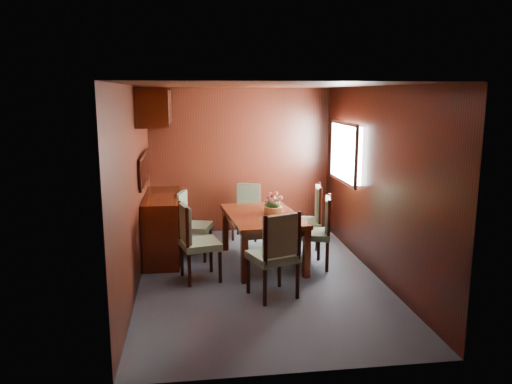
{
  "coord_description": "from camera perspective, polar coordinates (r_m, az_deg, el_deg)",
  "views": [
    {
      "loc": [
        -0.85,
        -5.98,
        2.31
      ],
      "look_at": [
        0.0,
        0.3,
        1.05
      ],
      "focal_mm": 35.0,
      "sensor_mm": 36.0,
      "label": 1
    }
  ],
  "objects": [
    {
      "name": "room_shell",
      "position": [
        6.4,
        -0.97,
        5.14
      ],
      "size": [
        3.06,
        4.52,
        2.41
      ],
      "color": "black",
      "rests_on": "ground"
    },
    {
      "name": "sideboard",
      "position": [
        7.24,
        -10.63,
        -3.85
      ],
      "size": [
        0.48,
        1.4,
        0.9
      ],
      "primitive_type": "cube",
      "color": "#351106",
      "rests_on": "ground"
    },
    {
      "name": "chair_right_far",
      "position": [
        7.18,
        6.15,
        -2.82
      ],
      "size": [
        0.56,
        0.58,
        1.04
      ],
      "rotation": [
        0.0,
        0.0,
        1.37
      ],
      "color": "black",
      "rests_on": "ground"
    },
    {
      "name": "chair_foot",
      "position": [
        8.06,
        -0.99,
        -1.77
      ],
      "size": [
        0.53,
        0.52,
        0.89
      ],
      "rotation": [
        0.0,
        0.0,
        2.8
      ],
      "color": "black",
      "rests_on": "ground"
    },
    {
      "name": "chair_left_near",
      "position": [
        6.25,
        -7.08,
        -5.22
      ],
      "size": [
        0.54,
        0.56,
        0.99
      ],
      "rotation": [
        0.0,
        0.0,
        -1.34
      ],
      "color": "black",
      "rests_on": "ground"
    },
    {
      "name": "chair_head",
      "position": [
        5.65,
        2.33,
        -6.69
      ],
      "size": [
        0.62,
        0.61,
        1.03
      ],
      "rotation": [
        0.0,
        0.0,
        0.35
      ],
      "color": "black",
      "rests_on": "ground"
    },
    {
      "name": "chair_left_far",
      "position": [
        7.12,
        -7.64,
        -3.28
      ],
      "size": [
        0.54,
        0.56,
        0.97
      ],
      "rotation": [
        0.0,
        0.0,
        -1.83
      ],
      "color": "black",
      "rests_on": "ground"
    },
    {
      "name": "ground",
      "position": [
        6.47,
        0.36,
        -9.68
      ],
      "size": [
        4.5,
        4.5,
        0.0
      ],
      "primitive_type": "plane",
      "color": "#3B4350",
      "rests_on": "ground"
    },
    {
      "name": "chair_right_near",
      "position": [
        6.74,
        7.23,
        -4.09
      ],
      "size": [
        0.55,
        0.56,
        0.97
      ],
      "rotation": [
        0.0,
        0.0,
        1.3
      ],
      "color": "black",
      "rests_on": "ground"
    },
    {
      "name": "flower_centerpiece",
      "position": [
        6.87,
        1.98,
        -1.24
      ],
      "size": [
        0.28,
        0.28,
        0.28
      ],
      "color": "#C4793C",
      "rests_on": "dining_table"
    },
    {
      "name": "dining_table",
      "position": [
        6.82,
        0.76,
        -3.32
      ],
      "size": [
        1.07,
        1.57,
        0.69
      ],
      "rotation": [
        0.0,
        0.0,
        0.1
      ],
      "color": "#351106",
      "rests_on": "ground"
    }
  ]
}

